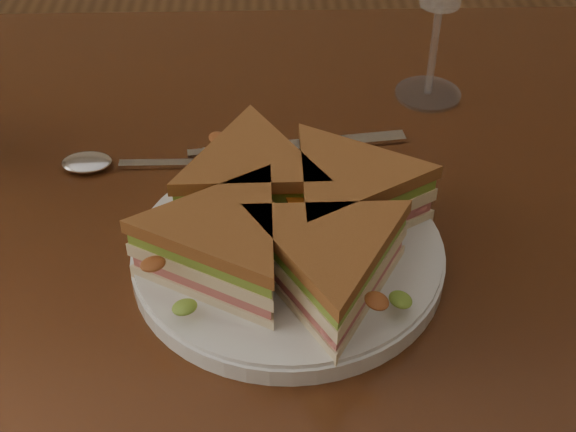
% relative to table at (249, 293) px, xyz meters
% --- Properties ---
extents(table, '(1.20, 0.80, 0.75)m').
position_rel_table_xyz_m(table, '(0.00, 0.00, 0.00)').
color(table, '#32170B').
rests_on(table, ground).
extents(plate, '(0.25, 0.25, 0.02)m').
position_rel_table_xyz_m(plate, '(0.04, -0.06, 0.11)').
color(plate, silver).
rests_on(plate, table).
extents(sandwich_wedges, '(0.30, 0.30, 0.06)m').
position_rel_table_xyz_m(sandwich_wedges, '(0.04, -0.06, 0.14)').
color(sandwich_wedges, beige).
rests_on(sandwich_wedges, plate).
extents(crisps_mound, '(0.09, 0.09, 0.05)m').
position_rel_table_xyz_m(crisps_mound, '(0.04, -0.06, 0.14)').
color(crisps_mound, '#CF651A').
rests_on(crisps_mound, plate).
extents(spoon, '(0.18, 0.03, 0.01)m').
position_rel_table_xyz_m(spoon, '(-0.13, 0.07, 0.10)').
color(spoon, silver).
rests_on(spoon, table).
extents(knife, '(0.21, 0.04, 0.00)m').
position_rel_table_xyz_m(knife, '(0.04, 0.10, 0.10)').
color(knife, silver).
rests_on(knife, table).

